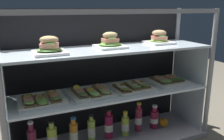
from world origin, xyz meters
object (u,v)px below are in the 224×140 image
(juice_bottle_front_middle, at_px, (91,131))
(juice_bottle_front_second, at_px, (138,119))
(plated_roll_sandwich_near_left_corner, at_px, (50,48))
(plated_roll_sandwich_far_left, at_px, (110,42))
(open_sandwich_tray_near_left_corner, at_px, (42,99))
(open_sandwich_tray_far_right, at_px, (168,80))
(plated_roll_sandwich_mid_right, at_px, (159,39))
(open_sandwich_tray_left_of_center, at_px, (91,92))
(juice_bottle_front_left_end, at_px, (52,139))
(juice_bottle_back_right, at_px, (74,134))
(juice_bottle_tucked_behind, at_px, (154,119))
(open_sandwich_tray_far_left, at_px, (132,87))
(orange_fruit_beside_bottles, at_px, (164,122))
(juice_bottle_back_center, at_px, (125,125))
(juice_bottle_back_left, at_px, (109,126))

(juice_bottle_front_middle, distance_m, juice_bottle_front_second, 0.40)
(plated_roll_sandwich_near_left_corner, height_order, plated_roll_sandwich_far_left, same)
(open_sandwich_tray_near_left_corner, relative_size, open_sandwich_tray_far_right, 1.00)
(plated_roll_sandwich_mid_right, xyz_separation_m, open_sandwich_tray_left_of_center, (-0.57, -0.05, -0.33))
(juice_bottle_front_left_end, relative_size, juice_bottle_back_right, 1.07)
(open_sandwich_tray_far_right, bearing_deg, plated_roll_sandwich_near_left_corner, -176.35)
(plated_roll_sandwich_mid_right, height_order, open_sandwich_tray_far_right, plated_roll_sandwich_mid_right)
(plated_roll_sandwich_mid_right, relative_size, juice_bottle_tucked_behind, 0.99)
(open_sandwich_tray_far_left, bearing_deg, open_sandwich_tray_left_of_center, 178.30)
(open_sandwich_tray_near_left_corner, bearing_deg, plated_roll_sandwich_mid_right, 3.69)
(plated_roll_sandwich_far_left, xyz_separation_m, juice_bottle_tucked_behind, (0.39, -0.00, -0.65))
(open_sandwich_tray_near_left_corner, xyz_separation_m, open_sandwich_tray_far_right, (0.99, 0.02, -0.00))
(juice_bottle_front_left_end, distance_m, juice_bottle_front_middle, 0.29)
(open_sandwich_tray_far_left, relative_size, orange_fruit_beside_bottles, 3.96)
(open_sandwich_tray_far_right, relative_size, juice_bottle_back_right, 1.33)
(plated_roll_sandwich_far_left, distance_m, juice_bottle_tucked_behind, 0.76)
(orange_fruit_beside_bottles, bearing_deg, plated_roll_sandwich_mid_right, 136.75)
(juice_bottle_back_right, bearing_deg, open_sandwich_tray_far_right, -0.39)
(plated_roll_sandwich_far_left, distance_m, juice_bottle_front_second, 0.68)
(plated_roll_sandwich_far_left, bearing_deg, juice_bottle_front_left_end, -178.52)
(plated_roll_sandwich_near_left_corner, distance_m, juice_bottle_back_right, 0.66)
(juice_bottle_tucked_behind, xyz_separation_m, orange_fruit_beside_bottles, (0.08, -0.02, -0.04))
(juice_bottle_back_center, distance_m, orange_fruit_beside_bottles, 0.36)
(plated_roll_sandwich_far_left, xyz_separation_m, juice_bottle_front_middle, (-0.15, -0.00, -0.64))
(juice_bottle_front_left_end, xyz_separation_m, juice_bottle_front_second, (0.69, 0.02, 0.00))
(plated_roll_sandwich_mid_right, distance_m, juice_bottle_tucked_behind, 0.65)
(open_sandwich_tray_far_left, height_order, juice_bottle_back_left, open_sandwich_tray_far_left)
(juice_bottle_front_middle, bearing_deg, juice_bottle_back_left, 1.20)
(juice_bottle_back_center, bearing_deg, plated_roll_sandwich_near_left_corner, -174.16)
(open_sandwich_tray_left_of_center, xyz_separation_m, juice_bottle_front_middle, (0.00, 0.02, -0.31))
(juice_bottle_front_middle, bearing_deg, open_sandwich_tray_near_left_corner, -174.99)
(open_sandwich_tray_far_right, bearing_deg, juice_bottle_back_left, 179.13)
(juice_bottle_front_middle, bearing_deg, juice_bottle_front_left_end, -177.88)
(open_sandwich_tray_near_left_corner, height_order, juice_bottle_tucked_behind, open_sandwich_tray_near_left_corner)
(open_sandwich_tray_left_of_center, height_order, juice_bottle_front_left_end, open_sandwich_tray_left_of_center)
(open_sandwich_tray_far_left, distance_m, juice_bottle_back_center, 0.32)
(plated_roll_sandwich_mid_right, relative_size, juice_bottle_back_center, 1.00)
(juice_bottle_back_center, bearing_deg, juice_bottle_back_left, 175.30)
(open_sandwich_tray_far_left, height_order, juice_bottle_tucked_behind, open_sandwich_tray_far_left)
(plated_roll_sandwich_mid_right, distance_m, open_sandwich_tray_left_of_center, 0.66)
(open_sandwich_tray_far_left, bearing_deg, juice_bottle_back_center, 151.42)
(plated_roll_sandwich_mid_right, relative_size, juice_bottle_front_second, 0.81)
(plated_roll_sandwich_mid_right, xyz_separation_m, orange_fruit_beside_bottles, (0.05, -0.05, -0.69))
(juice_bottle_back_left, xyz_separation_m, orange_fruit_beside_bottles, (0.49, -0.02, -0.06))
(plated_roll_sandwich_far_left, distance_m, open_sandwich_tray_near_left_corner, 0.59)
(open_sandwich_tray_far_left, bearing_deg, open_sandwich_tray_far_right, 4.25)
(orange_fruit_beside_bottles, bearing_deg, juice_bottle_back_left, 177.22)
(plated_roll_sandwich_near_left_corner, distance_m, plated_roll_sandwich_far_left, 0.43)
(open_sandwich_tray_far_left, distance_m, juice_bottle_tucked_behind, 0.39)
(juice_bottle_back_right, relative_size, orange_fruit_beside_bottles, 2.99)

